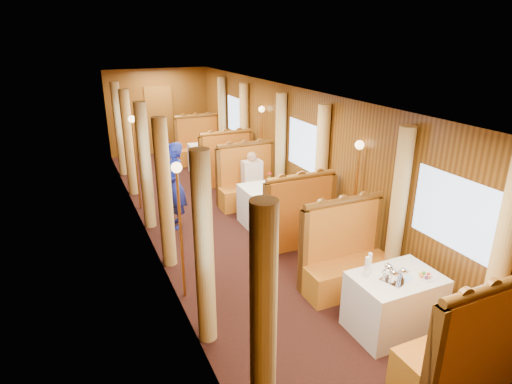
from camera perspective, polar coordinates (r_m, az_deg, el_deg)
floor at (r=8.08m, az=-3.10°, el=-4.93°), size 3.00×12.00×0.01m
ceiling at (r=7.36m, az=-3.48°, el=12.93°), size 3.00×12.00×0.01m
wall_far at (r=13.27m, az=-12.80°, el=10.39°), size 3.00×0.01×2.50m
wall_left at (r=7.26m, az=-14.40°, el=2.06°), size 0.01×12.00×2.50m
wall_right at (r=8.26m, az=6.51°, el=4.80°), size 0.01×12.00×2.50m
doorway_far at (r=13.28m, az=-12.68°, el=9.31°), size 0.80×0.04×2.00m
table_near at (r=5.63m, az=17.91°, el=-13.91°), size 1.05×0.72×0.75m
banquette_near_fwd at (r=5.07m, az=25.90°, el=-18.78°), size 1.30×0.55×1.34m
banquette_near_aft at (r=6.26m, az=11.82°, el=-9.05°), size 1.30×0.55×1.34m
table_mid at (r=8.20m, az=1.74°, el=-1.65°), size 1.05×0.72×0.75m
banquette_mid_fwd at (r=7.36m, az=5.19°, el=-4.01°), size 1.30×0.55×1.34m
banquette_mid_aft at (r=9.05m, az=-1.05°, el=0.85°), size 1.30×0.55×1.34m
table_far at (r=11.28m, az=-6.04°, el=4.49°), size 1.05×0.72×0.75m
banquette_far_fwd at (r=10.35m, az=-4.27°, el=3.35°), size 1.30×0.55×1.34m
banquette_far_aft at (r=12.20m, az=-7.57°, el=5.89°), size 1.30×0.55×1.34m
tea_tray at (r=5.37m, az=18.17°, el=-10.95°), size 0.41×0.36×0.01m
teapot_left at (r=5.25m, az=17.83°, el=-10.87°), size 0.20×0.17×0.14m
teapot_right at (r=5.35m, az=18.96°, el=-10.46°), size 0.15×0.11×0.12m
teapot_back at (r=5.34m, az=17.24°, el=-10.21°), size 0.18×0.14×0.14m
fruit_plate at (r=5.50m, az=21.60°, el=-10.43°), size 0.21×0.21×0.05m
cup_inboard at (r=5.27m, az=14.53°, el=-9.93°), size 0.08×0.08×0.26m
cup_outboard at (r=5.36m, az=14.87°, el=-9.40°), size 0.08×0.08×0.26m
rose_vase_mid at (r=8.04m, az=1.82°, el=2.09°), size 0.06×0.06×0.36m
rose_vase_far at (r=11.13m, az=-6.10°, el=7.21°), size 0.06×0.06×0.36m
window_left_near at (r=4.04m, az=-5.15°, el=-9.50°), size 0.01×1.20×0.90m
curtain_left_near_a at (r=3.63m, az=0.95°, el=-18.62°), size 0.22×0.22×2.35m
curtain_left_near_b at (r=4.85m, az=-6.95°, el=-7.82°), size 0.22×0.22×2.35m
window_right_near at (r=5.63m, az=24.73°, el=-2.46°), size 0.01×1.20×0.90m
curtain_right_near_a at (r=5.24m, az=29.80°, el=-8.38°), size 0.22×0.22×2.35m
curtain_right_near_b at (r=6.15m, az=18.38°, el=-2.47°), size 0.22×0.22×2.35m
window_left_mid at (r=7.20m, az=-14.43°, el=3.59°), size 0.01×1.20×0.90m
curtain_left_mid_a at (r=6.58m, az=-12.07°, el=-0.36°), size 0.22×0.22×2.35m
curtain_left_mid_b at (r=8.03m, az=-14.54°, el=3.27°), size 0.22×0.22×2.35m
window_right_mid at (r=8.20m, az=6.48°, el=6.14°), size 0.01×1.20×0.90m
curtain_right_mid_a at (r=7.58m, az=8.68°, el=2.68°), size 0.22×0.22×2.35m
curtain_right_mid_b at (r=8.88m, az=3.27°, el=5.51°), size 0.22×0.22×2.35m
window_left_far at (r=10.58m, az=-17.94°, el=8.53°), size 0.01×1.20×0.90m
curtain_left_far_a at (r=9.89m, az=-16.59°, el=6.25°), size 0.22×0.22×2.35m
curtain_left_far_b at (r=11.40m, az=-17.77°, el=7.94°), size 0.22×0.22×2.35m
window_right_far at (r=11.28m, az=-2.65°, el=10.19°), size 0.01×1.20×0.90m
curtain_right_far_a at (r=10.59m, az=-1.58°, el=8.00°), size 0.22×0.22×2.35m
curtain_right_far_b at (r=12.01m, az=-4.49°, el=9.44°), size 0.22×0.22×2.35m
sconce_left_fore at (r=5.61m, az=-10.23°, el=-1.61°), size 0.14×0.14×1.95m
sconce_right_fore at (r=6.78m, az=13.30°, el=2.06°), size 0.14×0.14×1.95m
sconce_left_aft at (r=8.90m, az=-15.93°, el=6.19°), size 0.14×0.14×1.95m
sconce_right_aft at (r=9.68m, az=0.75°, el=8.09°), size 0.14×0.14×1.95m
steward at (r=8.02m, az=-10.75°, el=0.83°), size 0.44×0.63×1.63m
passenger at (r=8.74m, az=-0.46°, el=2.34°), size 0.40×0.44×0.76m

